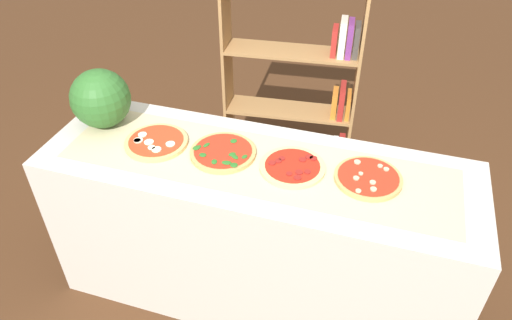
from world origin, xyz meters
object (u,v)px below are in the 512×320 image
Objects in this scene: watermelon at (101,99)px; bookshelf at (305,88)px; pizza_spinach_1 at (223,152)px; pizza_mozzarella_0 at (156,142)px; pizza_mushroom_3 at (368,178)px; pizza_pepperoni_2 at (292,167)px.

bookshelf reaches higher than watermelon.
bookshelf is at bearing 83.16° from pizza_spinach_1.
pizza_mozzarella_0 is 1.00m from pizza_mushroom_3.
pizza_spinach_1 is 1.05× the size of watermelon.
pizza_spinach_1 is 0.68m from watermelon.
pizza_spinach_1 is at bearing -96.84° from bookshelf.
watermelon reaches higher than pizza_spinach_1.
pizza_mozzarella_0 is 0.22× the size of bookshelf.
pizza_pepperoni_2 is (0.33, -0.01, -0.00)m from pizza_spinach_1.
pizza_spinach_1 is at bearing 3.58° from pizza_mozzarella_0.
bookshelf is at bearing 54.40° from watermelon.
pizza_spinach_1 is 1.04× the size of pizza_mushroom_3.
pizza_spinach_1 reaches higher than pizza_pepperoni_2.
pizza_pepperoni_2 is 1.01m from watermelon.
bookshelf is (-0.19, 1.19, -0.27)m from pizza_pepperoni_2.
pizza_spinach_1 is (0.33, 0.02, -0.00)m from pizza_mozzarella_0.
pizza_mozzarella_0 is 0.67m from pizza_pepperoni_2.
bookshelf is (0.48, 1.21, -0.27)m from pizza_mozzarella_0.
pizza_mozzarella_0 is 1.02× the size of pizza_mushroom_3.
pizza_mozzarella_0 is 0.33m from pizza_spinach_1.
pizza_pepperoni_2 is at bearing -176.55° from pizza_mushroom_3.
pizza_mushroom_3 is (0.67, 0.02, -0.00)m from pizza_spinach_1.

